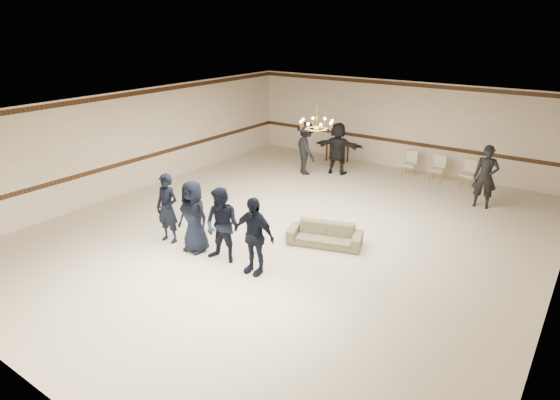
{
  "coord_description": "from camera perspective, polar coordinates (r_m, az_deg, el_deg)",
  "views": [
    {
      "loc": [
        6.22,
        -9.46,
        5.23
      ],
      "look_at": [
        -0.11,
        -0.5,
        1.0
      ],
      "focal_mm": 30.15,
      "sensor_mm": 36.0,
      "label": 1
    }
  ],
  "objects": [
    {
      "name": "room",
      "position": [
        11.89,
        1.83,
        3.29
      ],
      "size": [
        12.01,
        14.01,
        3.21
      ],
      "color": "beige",
      "rests_on": "ground"
    },
    {
      "name": "adult_left",
      "position": [
        16.81,
        3.17,
        6.24
      ],
      "size": [
        1.39,
        1.27,
        1.87
      ],
      "primitive_type": "imported",
      "rotation": [
        0.0,
        0.0,
        2.52
      ],
      "color": "black",
      "rests_on": "floor"
    },
    {
      "name": "chandelier",
      "position": [
        12.39,
        4.49,
        10.07
      ],
      "size": [
        0.94,
        0.94,
        0.89
      ],
      "primitive_type": null,
      "color": "gold",
      "rests_on": "ceiling"
    },
    {
      "name": "settee",
      "position": [
        11.67,
        5.46,
        -4.19
      ],
      "size": [
        1.95,
        1.23,
        0.53
      ],
      "primitive_type": "imported",
      "rotation": [
        0.0,
        0.0,
        0.31
      ],
      "color": "#7C7A53",
      "rests_on": "floor"
    },
    {
      "name": "adult_right",
      "position": [
        14.96,
        23.66,
        2.58
      ],
      "size": [
        0.73,
        0.52,
        1.87
      ],
      "primitive_type": "imported",
      "rotation": [
        0.0,
        0.0,
        0.11
      ],
      "color": "black",
      "rests_on": "floor"
    },
    {
      "name": "boy_b",
      "position": [
        11.26,
        -10.44,
        -2.0
      ],
      "size": [
        0.87,
        0.57,
        1.76
      ],
      "primitive_type": "imported",
      "rotation": [
        0.0,
        0.0,
        -0.01
      ],
      "color": "black",
      "rests_on": "floor"
    },
    {
      "name": "banquet_chair_right",
      "position": [
        16.7,
        21.85,
        2.93
      ],
      "size": [
        0.47,
        0.47,
        0.92
      ],
      "primitive_type": null,
      "rotation": [
        0.0,
        0.0,
        -0.06
      ],
      "color": "beige",
      "rests_on": "floor"
    },
    {
      "name": "banquet_chair_mid",
      "position": [
        16.93,
        18.6,
        3.59
      ],
      "size": [
        0.47,
        0.47,
        0.92
      ],
      "primitive_type": null,
      "rotation": [
        0.0,
        0.0,
        -0.07
      ],
      "color": "beige",
      "rests_on": "floor"
    },
    {
      "name": "boy_c",
      "position": [
        10.68,
        -7.02,
        -3.11
      ],
      "size": [
        0.93,
        0.76,
        1.76
      ],
      "primitive_type": "imported",
      "rotation": [
        0.0,
        0.0,
        0.12
      ],
      "color": "black",
      "rests_on": "floor"
    },
    {
      "name": "adult_mid",
      "position": [
        16.96,
        7.02,
        6.25
      ],
      "size": [
        1.81,
        0.91,
        1.87
      ],
      "primitive_type": "imported",
      "rotation": [
        0.0,
        0.0,
        3.36
      ],
      "color": "black",
      "rests_on": "floor"
    },
    {
      "name": "banquet_chair_left",
      "position": [
        17.22,
        15.44,
        4.22
      ],
      "size": [
        0.45,
        0.45,
        0.92
      ],
      "primitive_type": null,
      "rotation": [
        0.0,
        0.0,
        -0.02
      ],
      "color": "beige",
      "rests_on": "floor"
    },
    {
      "name": "boy_d",
      "position": [
        10.14,
        -3.22,
        -4.34
      ],
      "size": [
        1.05,
        0.46,
        1.76
      ],
      "primitive_type": "imported",
      "rotation": [
        0.0,
        0.0,
        0.03
      ],
      "color": "black",
      "rests_on": "floor"
    },
    {
      "name": "boy_a",
      "position": [
        11.88,
        -13.5,
        -1.0
      ],
      "size": [
        0.68,
        0.48,
        1.76
      ],
      "primitive_type": "imported",
      "rotation": [
        0.0,
        0.0,
        0.1
      ],
      "color": "black",
      "rests_on": "floor"
    },
    {
      "name": "chair_rail",
      "position": [
        18.08,
        14.21,
        6.9
      ],
      "size": [
        12.0,
        0.02,
        0.14
      ],
      "primitive_type": "cube",
      "color": "#3B2111",
      "rests_on": "wall_back"
    },
    {
      "name": "console_table",
      "position": [
        18.58,
        6.94,
        5.74
      ],
      "size": [
        0.9,
        0.44,
        0.73
      ],
      "primitive_type": "cube",
      "rotation": [
        0.0,
        0.0,
        -0.08
      ],
      "color": "#331B11",
      "rests_on": "floor"
    },
    {
      "name": "crown_molding",
      "position": [
        17.71,
        14.82,
        13.43
      ],
      "size": [
        12.0,
        0.02,
        0.14
      ],
      "primitive_type": "cube",
      "color": "#3B2111",
      "rests_on": "wall_back"
    }
  ]
}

